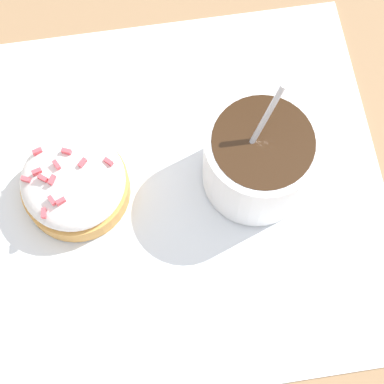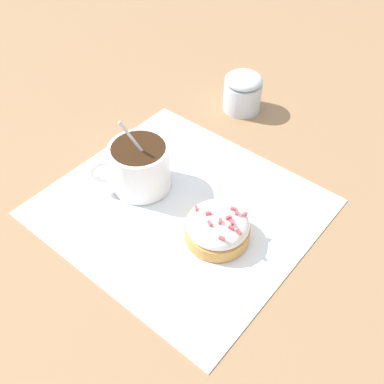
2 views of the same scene
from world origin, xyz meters
name	(u,v)px [view 1 (image 1 of 2)]	position (x,y,z in m)	size (l,w,h in m)	color
ground_plane	(168,193)	(0.00, 0.00, 0.00)	(3.00, 3.00, 0.00)	#93704C
paper_napkin	(168,192)	(0.00, 0.00, 0.00)	(0.35, 0.32, 0.00)	white
coffee_cup	(260,154)	(-0.07, 0.00, 0.04)	(0.09, 0.09, 0.11)	white
frosted_pastry	(74,184)	(0.07, -0.01, 0.02)	(0.08, 0.08, 0.04)	#D19347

